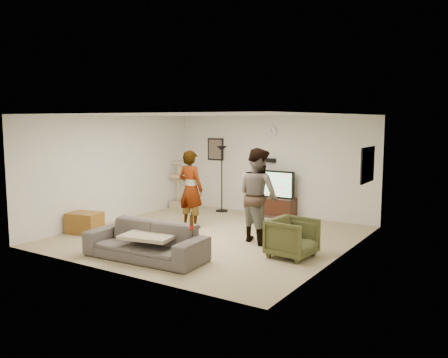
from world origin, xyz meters
The scene contains 24 objects.
floor centered at (0.00, 0.00, -0.01)m, with size 5.50×5.50×0.02m, color tan.
ceiling centered at (0.00, 0.00, 2.51)m, with size 5.50×5.50×0.02m, color silver.
wall_back centered at (0.00, 2.75, 1.25)m, with size 5.50×0.04×2.50m, color white.
wall_front centered at (0.00, -2.75, 1.25)m, with size 5.50×0.04×2.50m, color white.
wall_left centered at (-2.75, 0.00, 1.25)m, with size 0.04×5.50×2.50m, color white.
wall_right centered at (2.75, 0.00, 1.25)m, with size 0.04×5.50×2.50m, color white.
wall_clock centered at (0.00, 2.72, 2.10)m, with size 0.26×0.26×0.04m, color silver.
wall_speaker centered at (0.00, 2.69, 1.38)m, with size 0.25×0.10×0.10m, color black.
picture_back centered at (-1.70, 2.73, 1.60)m, with size 0.42×0.03×0.52m, color brown.
picture_right centered at (2.73, 1.60, 1.50)m, with size 0.03×0.78×0.62m, color #FAF44C.
tv_stand centered at (0.16, 2.50, 0.24)m, with size 1.14×0.45×0.48m, color black.
console_box centered at (0.22, 2.11, 0.04)m, with size 0.40×0.30×0.07m, color #B8B8B8.
tv centered at (0.16, 2.50, 0.81)m, with size 1.13×0.08×0.67m, color black.
tv_screen centered at (0.16, 2.46, 0.81)m, with size 1.04×0.01×0.59m, color #43E8A7.
floor_lamp centered at (-1.25, 2.35, 0.85)m, with size 0.32×0.32×1.71m, color black.
cat_tree centered at (-2.53, 2.14, 0.65)m, with size 0.42×0.42×1.30m, color tan.
person_left centered at (-0.81, 0.41, 0.87)m, with size 0.63×0.41×1.73m, color #9D9D9D.
person_right centered at (1.02, 0.16, 0.93)m, with size 0.90×0.70×1.86m, color #253495.
sofa centered at (-0.05, -1.93, 0.32)m, with size 2.16×0.85×0.63m, color #4E4844.
throw_blanket centered at (0.06, -1.93, 0.43)m, with size 0.90×0.70×0.06m, color #C1B492.
beer_bottle centered at (0.95, -1.93, 0.76)m, with size 0.06×0.06×0.25m, color #392407.
armchair centered at (2.05, -0.46, 0.35)m, with size 0.74×0.76×0.69m, color #404222.
side_table centered at (-2.40, -1.23, 0.22)m, with size 0.67×0.50×0.44m, color brown.
toy_ball centered at (-1.18, -0.45, 0.03)m, with size 0.07×0.07×0.07m, color #00807C.
Camera 1 is at (5.36, -7.84, 2.40)m, focal length 37.56 mm.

